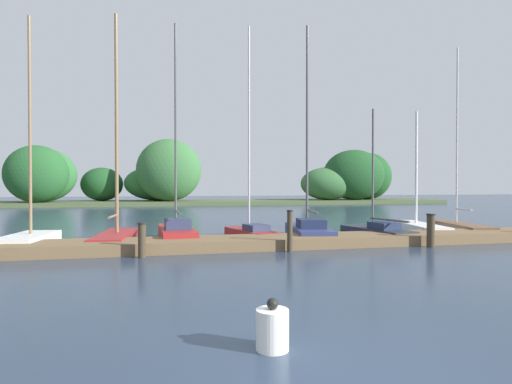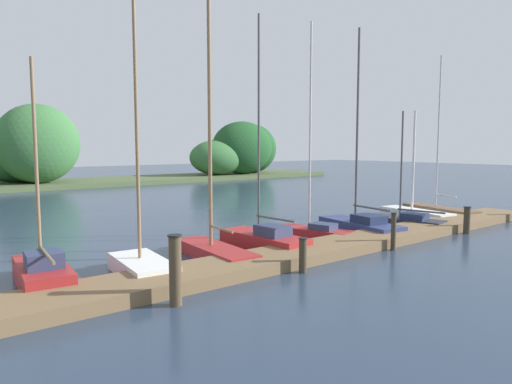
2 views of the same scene
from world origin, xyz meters
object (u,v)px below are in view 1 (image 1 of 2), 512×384
object	(u,v)px
sailboat_6	(308,229)
sailboat_7	(375,231)
sailboat_9	(458,226)
mooring_piling_3	(290,231)
channel_buoy_0	(272,329)
sailboat_4	(176,231)
sailboat_3	(117,231)
sailboat_5	(251,230)
sailboat_2	(30,237)
mooring_piling_4	(431,230)
sailboat_8	(417,226)
mooring_piling_2	(142,240)

from	to	relation	value
sailboat_6	sailboat_7	size ratio (longest dim) A/B	1.63
sailboat_9	mooring_piling_3	world-z (taller)	sailboat_9
mooring_piling_3	channel_buoy_0	world-z (taller)	mooring_piling_3
sailboat_4	sailboat_3	bearing A→B (deg)	87.15
sailboat_7	sailboat_6	bearing A→B (deg)	72.03
sailboat_5	channel_buoy_0	xyz separation A→B (m)	(-1.93, -10.45, -0.09)
sailboat_2	sailboat_3	xyz separation A→B (m)	(2.62, 0.44, 0.06)
sailboat_6	mooring_piling_3	distance (m)	3.20
sailboat_2	sailboat_5	bearing A→B (deg)	-78.03
sailboat_6	sailboat_5	bearing A→B (deg)	84.74
sailboat_5	mooring_piling_4	bearing A→B (deg)	-136.51
sailboat_3	sailboat_9	xyz separation A→B (m)	(14.06, 0.46, -0.14)
sailboat_5	sailboat_8	world-z (taller)	sailboat_5
sailboat_5	mooring_piling_3	distance (m)	3.35
sailboat_5	sailboat_6	distance (m)	2.19
sailboat_2	sailboat_6	xyz separation A→B (m)	(9.59, 0.27, 0.01)
mooring_piling_2	channel_buoy_0	bearing A→B (deg)	-74.84
sailboat_7	mooring_piling_3	distance (m)	4.87
sailboat_7	mooring_piling_2	bearing A→B (deg)	95.90
sailboat_5	mooring_piling_4	size ratio (longest dim) A/B	7.38
mooring_piling_4	channel_buoy_0	size ratio (longest dim) A/B	1.72
sailboat_6	sailboat_8	bearing A→B (deg)	-72.30
sailboat_7	mooring_piling_4	world-z (taller)	sailboat_7
sailboat_5	mooring_piling_3	xyz separation A→B (m)	(0.54, -3.30, 0.30)
mooring_piling_4	sailboat_4	bearing A→B (deg)	159.54
sailboat_3	sailboat_8	distance (m)	12.22
channel_buoy_0	sailboat_2	bearing A→B (deg)	119.89
mooring_piling_2	mooring_piling_4	distance (m)	9.21
sailboat_3	sailboat_4	distance (m)	2.05
sailboat_6	sailboat_8	xyz separation A→B (m)	(5.23, 0.82, -0.10)
sailboat_4	sailboat_9	bearing A→B (deg)	-91.28
sailboat_4	channel_buoy_0	size ratio (longest dim) A/B	12.31
sailboat_7	sailboat_9	size ratio (longest dim) A/B	0.63
sailboat_9	mooring_piling_2	distance (m)	13.51
mooring_piling_4	sailboat_3	bearing A→B (deg)	163.48
sailboat_7	channel_buoy_0	size ratio (longest dim) A/B	7.84
sailboat_2	sailboat_7	size ratio (longest dim) A/B	1.50
sailboat_4	sailboat_6	world-z (taller)	sailboat_6
sailboat_3	mooring_piling_3	distance (m)	6.14
sailboat_4	sailboat_8	world-z (taller)	sailboat_4
sailboat_4	mooring_piling_4	size ratio (longest dim) A/B	7.14
sailboat_6	mooring_piling_3	bearing A→B (deg)	159.02
sailboat_5	sailboat_7	distance (m)	4.83
sailboat_6	sailboat_8	world-z (taller)	sailboat_6
channel_buoy_0	sailboat_8	bearing A→B (deg)	49.17
sailboat_2	mooring_piling_3	size ratio (longest dim) A/B	5.86
sailboat_8	sailboat_9	bearing A→B (deg)	-85.54
sailboat_3	sailboat_5	distance (m)	4.86
sailboat_7	channel_buoy_0	bearing A→B (deg)	134.72
sailboat_7	sailboat_5	bearing A→B (deg)	69.08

